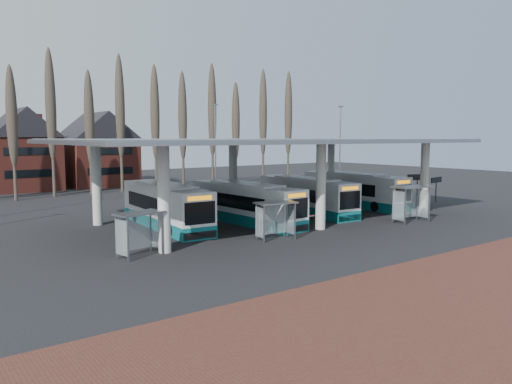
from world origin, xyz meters
TOP-DOWN VIEW (x-y plane):
  - ground at (0.00, 0.00)m, footprint 140.00×140.00m
  - station_canopy at (0.00, 8.00)m, footprint 32.00×16.00m
  - poplar_row at (0.00, 33.00)m, footprint 45.10×1.10m
  - lamp_post_b at (6.00, 26.00)m, footprint 0.80×0.16m
  - lamp_post_c at (20.00, 20.00)m, footprint 0.80×0.16m
  - bus_0 at (-8.35, 9.81)m, footprint 3.23×11.43m
  - bus_1 at (-2.68, 7.77)m, footprint 2.91×11.00m
  - bus_2 at (4.26, 8.77)m, footprint 3.23×11.11m
  - bus_3 at (10.72, 9.26)m, footprint 2.59×11.34m
  - shelter_0 at (-13.54, 2.56)m, footprint 2.84×1.87m
  - shelter_1 at (-4.80, 1.64)m, footprint 2.76×1.70m
  - shelter_2 at (7.31, 0.45)m, footprint 3.15×1.82m
  - info_sign_0 at (15.03, 3.36)m, footprint 1.94×0.40m
  - info_sign_1 at (14.12, 4.70)m, footprint 2.04×0.71m
  - barrier at (-1.34, 3.01)m, footprint 2.19×0.59m

SIDE VIEW (x-z plane):
  - ground at x=0.00m, z-range 0.00..0.00m
  - barrier at x=-1.34m, z-range 0.30..1.40m
  - bus_1 at x=-2.68m, z-range -0.09..2.94m
  - bus_2 at x=4.26m, z-range -0.09..2.96m
  - bus_0 at x=-8.35m, z-range -0.09..3.05m
  - bus_3 at x=10.72m, z-range -0.09..3.05m
  - shelter_1 at x=-4.80m, z-range 0.55..2.95m
  - shelter_0 at x=-13.54m, z-range 0.55..2.98m
  - shelter_2 at x=7.31m, z-range 0.63..3.42m
  - info_sign_0 at x=15.03m, z-range 0.98..3.88m
  - info_sign_1 at x=14.12m, z-range 1.06..4.18m
  - lamp_post_b at x=6.00m, z-range 0.25..10.42m
  - lamp_post_c at x=20.00m, z-range 0.25..10.42m
  - station_canopy at x=0.00m, z-range 2.51..8.85m
  - poplar_row at x=0.00m, z-range 1.53..16.03m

